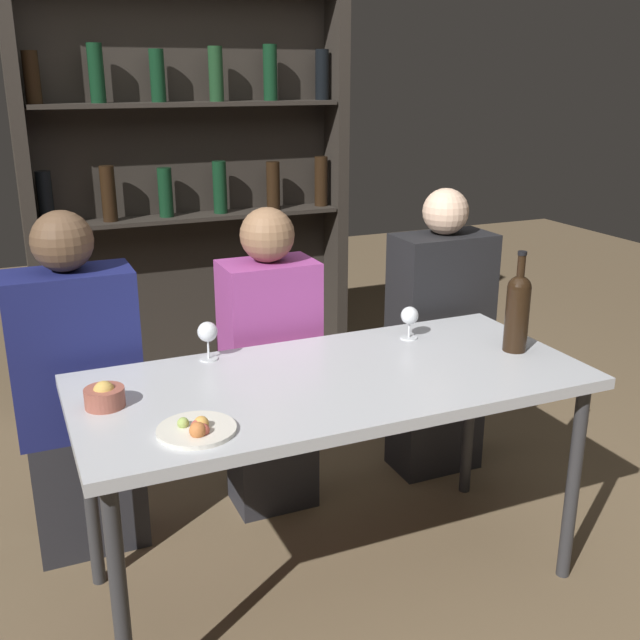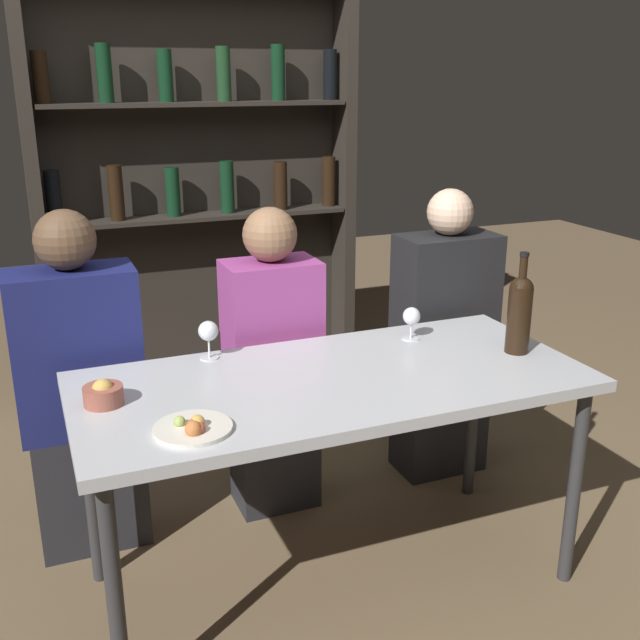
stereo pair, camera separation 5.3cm
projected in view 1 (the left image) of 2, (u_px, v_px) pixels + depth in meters
ground_plane at (333, 578)px, 2.52m from camera, size 10.00×10.00×0.00m
dining_table at (334, 395)px, 2.31m from camera, size 1.56×0.71×0.73m
wine_rack_wall at (190, 167)px, 3.61m from camera, size 1.57×0.21×2.27m
wine_bottle at (518, 309)px, 2.46m from camera, size 0.08×0.08×0.34m
wine_glass_0 at (208, 333)px, 2.40m from camera, size 0.07×0.07×0.13m
wine_glass_1 at (410, 317)px, 2.59m from camera, size 0.06×0.06×0.12m
food_plate_0 at (197, 429)px, 1.92m from camera, size 0.21×0.21×0.05m
snack_bowl at (104, 396)px, 2.07m from camera, size 0.11×0.11×0.08m
seated_person_left at (79, 399)px, 2.53m from camera, size 0.41×0.22×1.21m
seated_person_center at (270, 371)px, 2.80m from camera, size 0.34×0.22×1.17m
seated_person_right at (439, 343)px, 3.07m from camera, size 0.39×0.22×1.19m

